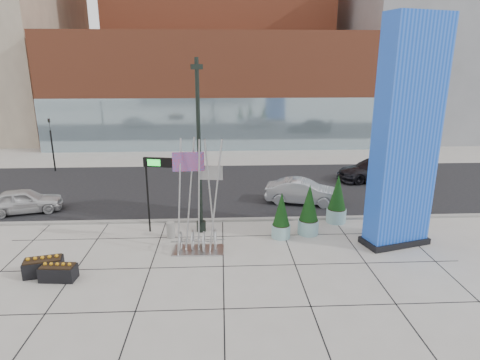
{
  "coord_description": "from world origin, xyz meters",
  "views": [
    {
      "loc": [
        0.97,
        -15.93,
        8.06
      ],
      "look_at": [
        1.84,
        2.0,
        2.85
      ],
      "focal_mm": 30.0,
      "sensor_mm": 36.0,
      "label": 1
    }
  ],
  "objects_px": {
    "lamp_post": "(199,165)",
    "car_white_west": "(24,201)",
    "public_art_sculpture": "(198,223)",
    "blue_pylon": "(406,140)",
    "overhead_street_sign": "(160,168)",
    "car_silver_mid": "(303,192)",
    "concrete_bollard": "(171,230)"
  },
  "relations": [
    {
      "from": "concrete_bollard",
      "to": "overhead_street_sign",
      "type": "bearing_deg",
      "value": 121.21
    },
    {
      "from": "car_white_west",
      "to": "lamp_post",
      "type": "bearing_deg",
      "value": -122.02
    },
    {
      "from": "blue_pylon",
      "to": "overhead_street_sign",
      "type": "bearing_deg",
      "value": 154.07
    },
    {
      "from": "blue_pylon",
      "to": "lamp_post",
      "type": "relative_size",
      "value": 1.21
    },
    {
      "from": "overhead_street_sign",
      "to": "car_white_west",
      "type": "relative_size",
      "value": 0.95
    },
    {
      "from": "concrete_bollard",
      "to": "overhead_street_sign",
      "type": "relative_size",
      "value": 0.21
    },
    {
      "from": "car_white_west",
      "to": "overhead_street_sign",
      "type": "bearing_deg",
      "value": -125.28
    },
    {
      "from": "overhead_street_sign",
      "to": "lamp_post",
      "type": "bearing_deg",
      "value": 9.08
    },
    {
      "from": "concrete_bollard",
      "to": "overhead_street_sign",
      "type": "distance_m",
      "value": 3.02
    },
    {
      "from": "concrete_bollard",
      "to": "overhead_street_sign",
      "type": "xyz_separation_m",
      "value": [
        -0.48,
        0.8,
        2.87
      ]
    },
    {
      "from": "blue_pylon",
      "to": "overhead_street_sign",
      "type": "height_order",
      "value": "blue_pylon"
    },
    {
      "from": "concrete_bollard",
      "to": "blue_pylon",
      "type": "bearing_deg",
      "value": -6.15
    },
    {
      "from": "blue_pylon",
      "to": "car_white_west",
      "type": "relative_size",
      "value": 2.52
    },
    {
      "from": "lamp_post",
      "to": "overhead_street_sign",
      "type": "height_order",
      "value": "lamp_post"
    },
    {
      "from": "public_art_sculpture",
      "to": "overhead_street_sign",
      "type": "distance_m",
      "value": 3.54
    },
    {
      "from": "blue_pylon",
      "to": "overhead_street_sign",
      "type": "relative_size",
      "value": 2.65
    },
    {
      "from": "blue_pylon",
      "to": "concrete_bollard",
      "type": "distance_m",
      "value": 11.46
    },
    {
      "from": "blue_pylon",
      "to": "public_art_sculpture",
      "type": "relative_size",
      "value": 1.96
    },
    {
      "from": "concrete_bollard",
      "to": "car_white_west",
      "type": "height_order",
      "value": "car_white_west"
    },
    {
      "from": "public_art_sculpture",
      "to": "car_silver_mid",
      "type": "height_order",
      "value": "public_art_sculpture"
    },
    {
      "from": "concrete_bollard",
      "to": "car_silver_mid",
      "type": "height_order",
      "value": "car_silver_mid"
    },
    {
      "from": "concrete_bollard",
      "to": "car_silver_mid",
      "type": "xyz_separation_m",
      "value": [
        7.3,
        4.59,
        0.33
      ]
    },
    {
      "from": "blue_pylon",
      "to": "lamp_post",
      "type": "height_order",
      "value": "blue_pylon"
    },
    {
      "from": "concrete_bollard",
      "to": "car_white_west",
      "type": "distance_m",
      "value": 9.4
    },
    {
      "from": "lamp_post",
      "to": "car_white_west",
      "type": "bearing_deg",
      "value": 162.94
    },
    {
      "from": "public_art_sculpture",
      "to": "car_silver_mid",
      "type": "bearing_deg",
      "value": 47.69
    },
    {
      "from": "lamp_post",
      "to": "car_white_west",
      "type": "relative_size",
      "value": 2.09
    },
    {
      "from": "lamp_post",
      "to": "public_art_sculpture",
      "type": "bearing_deg",
      "value": -90.38
    },
    {
      "from": "lamp_post",
      "to": "car_white_west",
      "type": "height_order",
      "value": "lamp_post"
    },
    {
      "from": "public_art_sculpture",
      "to": "car_white_west",
      "type": "xyz_separation_m",
      "value": [
        -10.0,
        5.3,
        -0.67
      ]
    },
    {
      "from": "public_art_sculpture",
      "to": "overhead_street_sign",
      "type": "xyz_separation_m",
      "value": [
        -1.9,
        2.3,
        1.92
      ]
    },
    {
      "from": "public_art_sculpture",
      "to": "car_silver_mid",
      "type": "distance_m",
      "value": 8.49
    }
  ]
}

